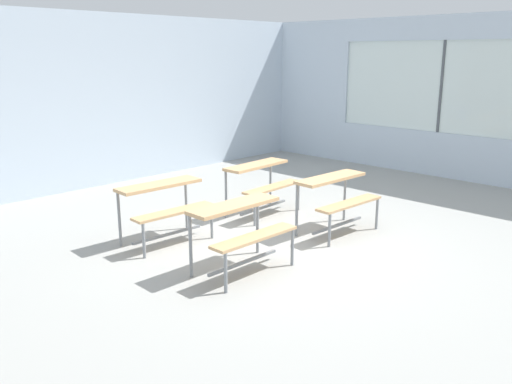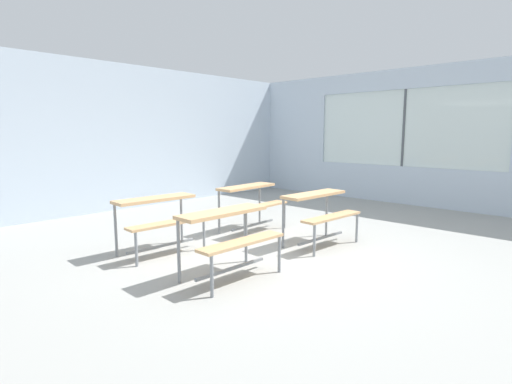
# 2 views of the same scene
# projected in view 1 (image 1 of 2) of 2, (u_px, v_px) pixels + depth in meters

# --- Properties ---
(ground) EXTENTS (10.00, 9.00, 0.05)m
(ground) POSITION_uv_depth(u_px,v_px,m) (286.00, 248.00, 6.54)
(ground) COLOR #9E9E99
(wall_back) EXTENTS (10.00, 0.12, 3.00)m
(wall_back) POSITION_uv_depth(u_px,v_px,m) (91.00, 102.00, 9.18)
(wall_back) COLOR silver
(wall_back) RESTS_ON ground
(wall_right) EXTENTS (0.12, 9.00, 3.00)m
(wall_right) POSITION_uv_depth(u_px,v_px,m) (474.00, 103.00, 9.55)
(wall_right) COLOR silver
(wall_right) RESTS_ON ground
(desk_bench_r0c0) EXTENTS (1.11, 0.61, 0.74)m
(desk_bench_r0c0) POSITION_uv_depth(u_px,v_px,m) (241.00, 221.00, 5.68)
(desk_bench_r0c0) COLOR tan
(desk_bench_r0c0) RESTS_ON ground
(desk_bench_r0c1) EXTENTS (1.13, 0.65, 0.74)m
(desk_bench_r0c1) POSITION_uv_depth(u_px,v_px,m) (337.00, 191.00, 6.93)
(desk_bench_r0c1) COLOR tan
(desk_bench_r0c1) RESTS_ON ground
(desk_bench_r1c0) EXTENTS (1.13, 0.65, 0.74)m
(desk_bench_r1c0) POSITION_uv_depth(u_px,v_px,m) (164.00, 199.00, 6.57)
(desk_bench_r1c0) COLOR tan
(desk_bench_r1c0) RESTS_ON ground
(desk_bench_r1c1) EXTENTS (1.13, 0.64, 0.74)m
(desk_bench_r1c1) POSITION_uv_depth(u_px,v_px,m) (262.00, 177.00, 7.74)
(desk_bench_r1c1) COLOR tan
(desk_bench_r1c1) RESTS_ON ground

